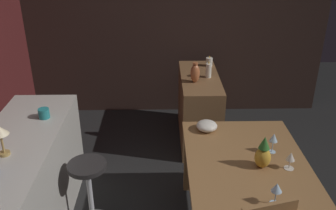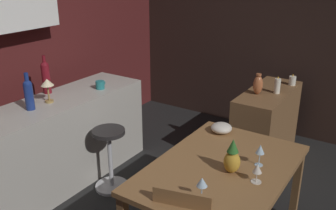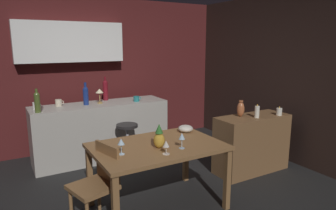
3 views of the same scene
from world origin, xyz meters
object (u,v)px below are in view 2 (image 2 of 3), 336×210
(fruit_bowl, at_px, (221,128))
(wine_glass_center, at_px, (257,169))
(wine_bottle_ruby, at_px, (46,76))
(pillar_candle_short, at_px, (292,81))
(sideboard_cabinet, at_px, (266,125))
(wine_bottle_cobalt, at_px, (29,93))
(pineapple_centerpiece, at_px, (232,158))
(counter_lamp, at_px, (47,85))
(wine_glass_right, at_px, (202,183))
(cup_teal, at_px, (100,85))
(wine_glass_left, at_px, (260,150))
(vase_copper, at_px, (258,85))
(bar_stool, at_px, (110,158))
(pillar_candle_tall, at_px, (277,86))
(dining_table, at_px, (221,176))

(fruit_bowl, bearing_deg, wine_glass_center, -136.81)
(wine_bottle_ruby, xyz_separation_m, pillar_candle_short, (1.90, -1.96, -0.21))
(sideboard_cabinet, xyz_separation_m, wine_bottle_ruby, (-1.55, 1.81, 0.67))
(wine_bottle_cobalt, bearing_deg, pineapple_centerpiece, -82.12)
(sideboard_cabinet, relative_size, counter_lamp, 4.70)
(wine_glass_right, height_order, counter_lamp, counter_lamp)
(pineapple_centerpiece, bearing_deg, cup_teal, 73.32)
(wine_glass_left, bearing_deg, vase_copper, 21.62)
(wine_glass_left, height_order, fruit_bowl, wine_glass_left)
(counter_lamp, xyz_separation_m, pillar_candle_short, (2.08, -1.73, -0.20))
(wine_glass_right, bearing_deg, cup_teal, 61.51)
(pillar_candle_short, bearing_deg, counter_lamp, 140.17)
(wine_glass_center, bearing_deg, wine_bottle_cobalt, 96.47)
(bar_stool, height_order, wine_bottle_cobalt, wine_bottle_cobalt)
(wine_bottle_ruby, bearing_deg, wine_glass_right, -104.60)
(sideboard_cabinet, xyz_separation_m, wine_glass_center, (-1.70, -0.51, 0.43))
(wine_bottle_cobalt, bearing_deg, sideboard_cabinet, -39.17)
(sideboard_cabinet, xyz_separation_m, pineapple_centerpiece, (-1.68, -0.31, 0.44))
(vase_copper, bearing_deg, wine_glass_center, -159.10)
(wine_bottle_ruby, xyz_separation_m, pillar_candle_tall, (1.52, -1.90, -0.18))
(sideboard_cabinet, xyz_separation_m, pillar_candle_short, (0.35, -0.15, 0.46))
(counter_lamp, bearing_deg, bar_stool, -65.99)
(wine_bottle_cobalt, relative_size, pillar_candle_tall, 1.83)
(counter_lamp, bearing_deg, pillar_candle_short, -39.83)
(fruit_bowl, relative_size, pillar_candle_tall, 0.98)
(cup_teal, bearing_deg, wine_bottle_ruby, 138.27)
(wine_bottle_ruby, relative_size, counter_lamp, 1.68)
(pillar_candle_tall, bearing_deg, counter_lamp, 135.28)
(dining_table, relative_size, wine_bottle_ruby, 3.56)
(cup_teal, bearing_deg, fruit_bowl, -88.49)
(fruit_bowl, relative_size, cup_teal, 1.45)
(pillar_candle_tall, xyz_separation_m, vase_copper, (-0.15, 0.17, 0.03))
(sideboard_cabinet, distance_m, vase_copper, 0.55)
(sideboard_cabinet, relative_size, pillar_candle_tall, 5.79)
(bar_stool, xyz_separation_m, wine_bottle_ruby, (-0.06, 0.75, 0.74))
(pillar_candle_tall, bearing_deg, wine_bottle_cobalt, 138.83)
(dining_table, relative_size, counter_lamp, 5.97)
(vase_copper, bearing_deg, wine_bottle_cobalt, 139.57)
(wine_glass_right, height_order, pillar_candle_short, pillar_candle_short)
(bar_stool, bearing_deg, fruit_bowl, -69.70)
(fruit_bowl, distance_m, cup_teal, 1.42)
(wine_glass_center, distance_m, wine_bottle_ruby, 2.34)
(dining_table, xyz_separation_m, vase_copper, (1.48, 0.29, 0.27))
(sideboard_cabinet, relative_size, wine_bottle_ruby, 2.80)
(wine_glass_right, xyz_separation_m, wine_bottle_cobalt, (0.16, 1.87, 0.19))
(bar_stool, height_order, counter_lamp, counter_lamp)
(wine_bottle_ruby, distance_m, vase_copper, 2.22)
(fruit_bowl, bearing_deg, vase_copper, 1.79)
(cup_teal, distance_m, pillar_candle_tall, 1.91)
(dining_table, relative_size, sideboard_cabinet, 1.27)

